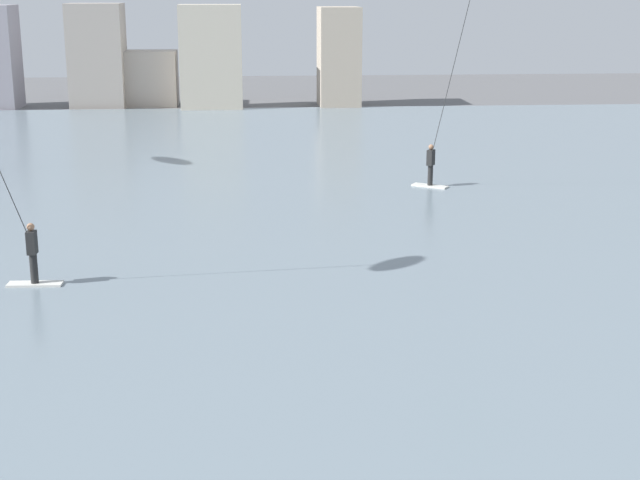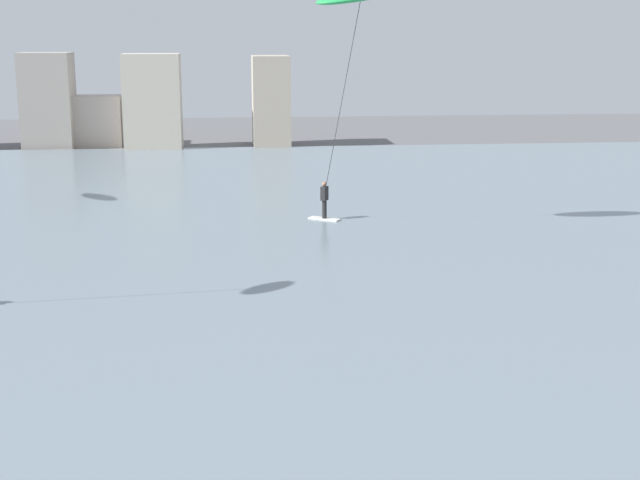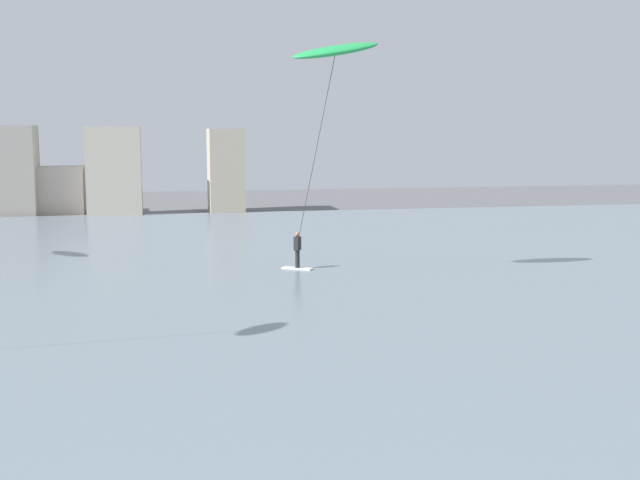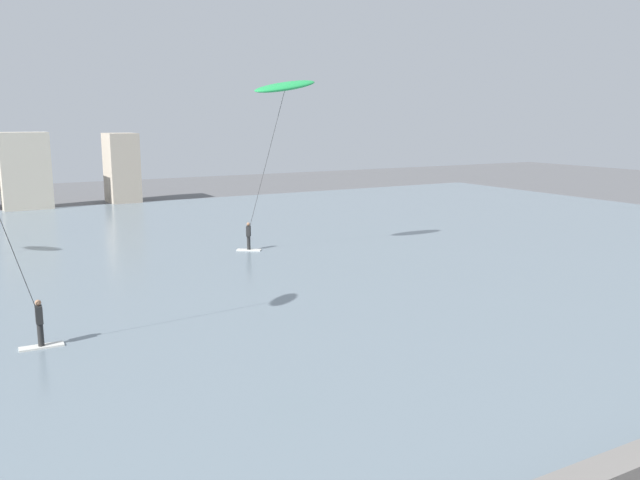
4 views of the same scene
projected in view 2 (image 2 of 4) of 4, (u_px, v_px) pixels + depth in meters
water_bay at (249, 224)px, 38.14m from camera, size 84.00×52.00×0.10m
far_shore_buildings at (83, 104)px, 63.06m from camera, size 26.95×5.00×6.61m
kitesurfer_green at (357, 14)px, 34.51m from camera, size 3.54×3.99×9.81m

